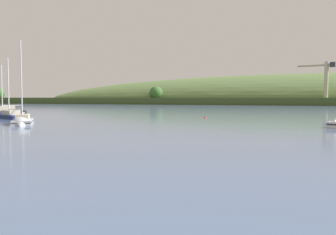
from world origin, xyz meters
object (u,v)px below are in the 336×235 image
at_px(sailboat_midwater_white, 22,123).
at_px(sailboat_outer_reach, 2,113).
at_px(dockside_crane, 325,83).
at_px(sailboat_far_left, 9,117).
at_px(mooring_buoy_foreground, 205,118).

distance_m(sailboat_midwater_white, sailboat_outer_reach, 33.94).
height_order(dockside_crane, sailboat_far_left, dockside_crane).
relative_size(sailboat_far_left, mooring_buoy_foreground, 21.70).
bearing_deg(sailboat_outer_reach, sailboat_midwater_white, 84.08).
distance_m(sailboat_far_left, sailboat_outer_reach, 17.11).
bearing_deg(dockside_crane, sailboat_midwater_white, 82.60).
bearing_deg(sailboat_far_left, sailboat_midwater_white, 161.86).
bearing_deg(sailboat_outer_reach, mooring_buoy_foreground, 127.05).
distance_m(dockside_crane, sailboat_midwater_white, 154.80).
xyz_separation_m(sailboat_outer_reach, mooring_buoy_foreground, (46.95, 0.90, -0.35)).
height_order(sailboat_far_left, sailboat_outer_reach, sailboat_outer_reach).
relative_size(dockside_crane, sailboat_midwater_white, 1.63).
relative_size(dockside_crane, mooring_buoy_foreground, 37.12).
height_order(sailboat_midwater_white, sailboat_far_left, sailboat_midwater_white).
height_order(sailboat_midwater_white, sailboat_outer_reach, sailboat_midwater_white).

